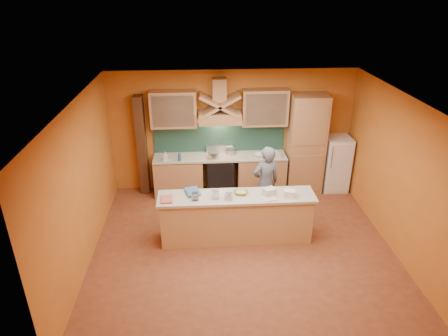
{
  "coord_description": "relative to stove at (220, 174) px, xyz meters",
  "views": [
    {
      "loc": [
        -0.75,
        -6.07,
        4.53
      ],
      "look_at": [
        -0.29,
        0.9,
        1.23
      ],
      "focal_mm": 32.0,
      "sensor_mm": 36.0,
      "label": 1
    }
  ],
  "objects": [
    {
      "name": "upper_cabinet_right",
      "position": [
        1.0,
        0.12,
        1.55
      ],
      "size": [
        1.0,
        0.35,
        0.8
      ],
      "primitive_type": "cube",
      "color": "tan",
      "rests_on": "wall_back"
    },
    {
      "name": "person",
      "position": [
        0.86,
        -1.15,
        0.35
      ],
      "size": [
        0.66,
        0.53,
        1.59
      ],
      "primitive_type": "imported",
      "rotation": [
        0.0,
        0.0,
        3.42
      ],
      "color": "slate",
      "rests_on": "floor"
    },
    {
      "name": "pantry_column",
      "position": [
        1.95,
        0.0,
        0.7
      ],
      "size": [
        0.8,
        0.6,
        2.3
      ],
      "primitive_type": "cube",
      "color": "tan",
      "rests_on": "floor"
    },
    {
      "name": "grocery_bag_b",
      "position": [
        1.16,
        -1.99,
        0.56
      ],
      "size": [
        0.23,
        0.2,
        0.12
      ],
      "primitive_type": "cube",
      "rotation": [
        0.0,
        0.0,
        -0.26
      ],
      "color": "#EDE3C3",
      "rests_on": "island_top"
    },
    {
      "name": "pot_large",
      "position": [
        -0.15,
        -0.11,
        0.52
      ],
      "size": [
        0.27,
        0.27,
        0.15
      ],
      "primitive_type": "cylinder",
      "rotation": [
        0.0,
        0.0,
        0.07
      ],
      "color": "#B1B2B8",
      "rests_on": "stove"
    },
    {
      "name": "cloth",
      "position": [
        0.78,
        -2.07,
        0.5
      ],
      "size": [
        0.28,
        0.24,
        0.02
      ],
      "primitive_type": "cube",
      "rotation": [
        0.0,
        0.0,
        0.25
      ],
      "color": "beige",
      "rests_on": "island_top"
    },
    {
      "name": "book_upper",
      "position": [
        -0.73,
        -1.78,
        0.53
      ],
      "size": [
        0.32,
        0.39,
        0.03
      ],
      "primitive_type": "imported",
      "rotation": [
        0.0,
        0.0,
        0.26
      ],
      "color": "#3E5E8A",
      "rests_on": "island_top"
    },
    {
      "name": "island_body",
      "position": [
        0.2,
        -1.9,
        -0.01
      ],
      "size": [
        2.8,
        0.55,
        0.88
      ],
      "primitive_type": "cube",
      "color": "tan",
      "rests_on": "floor"
    },
    {
      "name": "hood_chimney",
      "position": [
        0.0,
        0.15,
        1.95
      ],
      "size": [
        0.3,
        0.3,
        0.5
      ],
      "primitive_type": "cube",
      "color": "tan",
      "rests_on": "wall_back"
    },
    {
      "name": "soap_bottle_b",
      "position": [
        -0.9,
        -0.21,
        0.58
      ],
      "size": [
        0.09,
        0.09,
        0.23
      ],
      "primitive_type": "imported",
      "rotation": [
        0.0,
        0.0,
        0.08
      ],
      "color": "#2F4E81",
      "rests_on": "counter_top"
    },
    {
      "name": "bowl_back",
      "position": [
        0.87,
        -0.07,
        0.5
      ],
      "size": [
        0.27,
        0.27,
        0.07
      ],
      "primitive_type": "imported",
      "rotation": [
        0.0,
        0.0,
        0.42
      ],
      "color": "white",
      "rests_on": "counter_top"
    },
    {
      "name": "base_cabinet_right",
      "position": [
        0.95,
        0.0,
        -0.02
      ],
      "size": [
        1.1,
        0.6,
        0.86
      ],
      "primitive_type": "cube",
      "color": "tan",
      "rests_on": "floor"
    },
    {
      "name": "upper_cabinet_left",
      "position": [
        -1.0,
        0.12,
        1.55
      ],
      "size": [
        1.0,
        0.35,
        0.8
      ],
      "primitive_type": "cube",
      "color": "tan",
      "rests_on": "wall_back"
    },
    {
      "name": "fridge",
      "position": [
        2.7,
        0.0,
        0.2
      ],
      "size": [
        0.58,
        0.6,
        1.3
      ],
      "primitive_type": "cube",
      "color": "white",
      "rests_on": "floor"
    },
    {
      "name": "island_top",
      "position": [
        0.2,
        -1.9,
        0.47
      ],
      "size": [
        2.9,
        0.62,
        0.05
      ],
      "primitive_type": "cube",
      "color": "#B8AE9B",
      "rests_on": "island_body"
    },
    {
      "name": "ceiling",
      "position": [
        0.3,
        -2.2,
        2.35
      ],
      "size": [
        5.5,
        5.0,
        0.01
      ],
      "primitive_type": "cube",
      "color": "white",
      "rests_on": "wall_back"
    },
    {
      "name": "wall_left",
      "position": [
        -2.45,
        -2.2,
        0.95
      ],
      "size": [
        0.02,
        5.0,
        2.8
      ],
      "primitive_type": "cube",
      "color": "#C77026",
      "rests_on": "floor"
    },
    {
      "name": "stove",
      "position": [
        0.0,
        0.0,
        0.0
      ],
      "size": [
        0.6,
        0.58,
        0.9
      ],
      "primitive_type": "cube",
      "color": "black",
      "rests_on": "floor"
    },
    {
      "name": "grocery_bag_a",
      "position": [
        0.8,
        -1.92,
        0.56
      ],
      "size": [
        0.26,
        0.23,
        0.14
      ],
      "primitive_type": "cube",
      "rotation": [
        0.0,
        0.0,
        0.38
      ],
      "color": "beige",
      "rests_on": "island_top"
    },
    {
      "name": "wall_right",
      "position": [
        3.05,
        -2.2,
        0.95
      ],
      "size": [
        0.02,
        5.0,
        2.8
      ],
      "primitive_type": "cube",
      "color": "#C77026",
      "rests_on": "floor"
    },
    {
      "name": "book_lower",
      "position": [
        -1.18,
        -1.98,
        0.51
      ],
      "size": [
        0.23,
        0.3,
        0.03
      ],
      "primitive_type": "imported",
      "rotation": [
        0.0,
        0.0,
        0.06
      ],
      "color": "#C15045",
      "rests_on": "island_top"
    },
    {
      "name": "trim_column_left",
      "position": [
        -1.75,
        0.15,
        0.7
      ],
      "size": [
        0.2,
        0.3,
        2.3
      ],
      "primitive_type": "cube",
      "color": "#472816",
      "rests_on": "floor"
    },
    {
      "name": "wall_back",
      "position": [
        0.3,
        0.3,
        0.95
      ],
      "size": [
        5.5,
        0.02,
        2.8
      ],
      "primitive_type": "cube",
      "color": "#C77026",
      "rests_on": "floor"
    },
    {
      "name": "backsplash",
      "position": [
        -0.0,
        0.28,
        0.8
      ],
      "size": [
        3.0,
        0.03,
        0.7
      ],
      "primitive_type": "cube",
      "color": "#1B3C33",
      "rests_on": "wall_back"
    },
    {
      "name": "kitchen_scale",
      "position": [
        0.04,
        -2.03,
        0.55
      ],
      "size": [
        0.13,
        0.13,
        0.11
      ],
      "primitive_type": "cube",
      "rotation": [
        0.0,
        0.0,
        0.01
      ],
      "color": "silver",
      "rests_on": "island_top"
    },
    {
      "name": "jar_small",
      "position": [
        -0.56,
        -2.01,
        0.56
      ],
      "size": [
        0.15,
        0.15,
        0.14
      ],
      "primitive_type": "cylinder",
      "rotation": [
        0.0,
        0.0,
        -0.32
      ],
      "color": "white",
      "rests_on": "island_top"
    },
    {
      "name": "mixing_bowl",
      "position": [
        0.29,
        -1.83,
        0.53
      ],
      "size": [
        0.27,
        0.27,
        0.06
      ],
      "primitive_type": "imported",
      "rotation": [
        0.0,
        0.0,
        -0.12
      ],
      "color": "white",
      "rests_on": "island_top"
    },
    {
      "name": "range_hood",
      "position": [
        0.0,
        0.05,
        1.37
      ],
      "size": [
        0.92,
        0.5,
        0.24
      ],
      "primitive_type": "cube",
      "color": "tan",
      "rests_on": "wall_back"
    },
    {
      "name": "floor",
      "position": [
        0.3,
        -2.2,
        -0.45
      ],
      "size": [
        5.5,
        5.0,
        0.01
      ],
      "primitive_type": "cube",
      "color": "brown",
      "rests_on": "ground"
    },
    {
      "name": "jar_large",
      "position": [
        -0.19,
        -1.98,
        0.57
      ],
      "size": [
        0.16,
        0.16,
        0.16
      ],
      "primitive_type": "cylinder",
      "rotation": [
        0.0,
        0.0,
        0.32
      ],
      "color": "silver",
      "rests_on": "island_top"
    },
    {
      "name": "dish_rack",
      "position": [
        1.17,
        -0.12,
        0.52
      ],
      "size": [
        0.36,
        0.31,
        0.11
      ],
      "primitive_type": "cube",
      "rotation": [
        0.0,
        0.0,
        0.29
      ],
      "color": "silver",
      "rests_on": "counter_top"
    },
    {
      "name": "pot_small",
      "position": [
        0.24,
        0.11,
        0.52
      ],
      "size": [
        0.26,
        0.26,
        0.13
      ],
      "primitive_type": "cylinder",
      "rotation": [
        0.0,
        0.0,
        0.3
      ],
      "color": "#ACACB3",
      "rests_on": "stove"
    },
    {
      "name": "counter_top",
      "position": [
        -0.0,
        0.0,
        0.45
      ],
      "size": [
        3.0,
        0.62,
        0.04
      ],
      "primitive_type": "cube",
      "color": "#B8AE9B",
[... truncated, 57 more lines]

